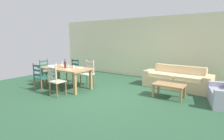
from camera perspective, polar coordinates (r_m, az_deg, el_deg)
The scene contains 27 objects.
ground_plane at distance 5.73m, azimuth -3.62°, elevation -8.03°, with size 9.60×9.60×0.02m, color #2B5437.
wall_far at distance 8.32m, azimuth 10.38°, elevation 6.96°, with size 9.60×0.16×2.70m, color beige.
dining_table at distance 6.56m, azimuth -14.66°, elevation 0.02°, with size 1.90×0.96×0.75m.
dining_chair_near_left at distance 6.48m, azimuth -21.84°, elevation -2.17°, with size 0.44×0.42×0.96m.
dining_chair_near_right at distance 5.77m, azimuth -17.48°, elevation -3.33°, with size 0.43×0.41×0.96m.
dining_chair_far_left at distance 7.42m, azimuth -12.17°, elevation -0.22°, with size 0.43×0.41×0.96m.
dining_chair_far_right at distance 6.80m, azimuth -7.64°, elevation -1.00°, with size 0.44×0.42×0.96m.
dining_chair_head_west at distance 7.49m, azimuth -20.27°, elevation -0.52°, with size 0.41×0.43×0.96m.
dinner_plate_near_left at distance 6.74m, azimuth -18.82°, elevation 0.88°, with size 0.24×0.24×0.02m, color white.
fork_near_left at distance 6.86m, azimuth -19.58°, elevation 0.94°, with size 0.02×0.17×0.01m, color silver.
dinner_plate_near_right at distance 6.05m, azimuth -13.65°, elevation 0.16°, with size 0.24×0.24×0.02m, color white.
fork_near_right at distance 6.16m, azimuth -14.59°, elevation 0.24°, with size 0.02×0.17×0.01m, color silver.
dinner_plate_far_left at distance 7.05m, azimuth -15.59°, elevation 1.42°, with size 0.24×0.24×0.02m, color white.
fork_far_left at distance 7.16m, azimuth -16.37°, elevation 1.47°, with size 0.02×0.17×0.01m, color silver.
dinner_plate_far_right at distance 6.39m, azimuth -10.34°, elevation 0.79°, with size 0.24×0.24×0.02m, color white.
fork_far_right at distance 6.50m, azimuth -11.29°, elevation 0.85°, with size 0.02×0.17×0.01m, color silver.
dinner_plate_head_west at distance 7.15m, azimuth -18.84°, elevation 1.37°, with size 0.24×0.24×0.02m, color white.
fork_head_west at distance 7.27m, azimuth -19.55°, elevation 1.42°, with size 0.02×0.17×0.01m, color silver.
wine_bottle at distance 6.49m, azimuth -14.75°, elevation 1.74°, with size 0.07×0.07×0.32m.
wine_glass_near_left at distance 6.69m, azimuth -17.44°, elevation 1.78°, with size 0.06×0.06×0.16m.
wine_glass_near_right at distance 6.02m, azimuth -12.09°, elevation 1.16°, with size 0.06×0.06×0.16m.
coffee_cup_primary at distance 6.34m, azimuth -12.19°, elevation 0.98°, with size 0.07×0.07×0.09m, color beige.
coffee_cup_secondary at distance 6.82m, azimuth -15.95°, elevation 1.44°, with size 0.07×0.07×0.09m, color beige.
candle_tall at distance 6.69m, azimuth -15.61°, elevation 1.44°, with size 0.05×0.05×0.22m.
candle_short at distance 6.37m, azimuth -13.78°, elevation 0.90°, with size 0.05×0.05×0.14m.
couch at distance 6.81m, azimuth 20.02°, elevation -3.11°, with size 2.33×0.94×0.80m.
coffee_table at distance 5.63m, azimuth 17.71°, elevation -4.95°, with size 0.90×0.56×0.42m.
Camera 1 is at (3.34, -4.31, 1.75)m, focal length 28.64 mm.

